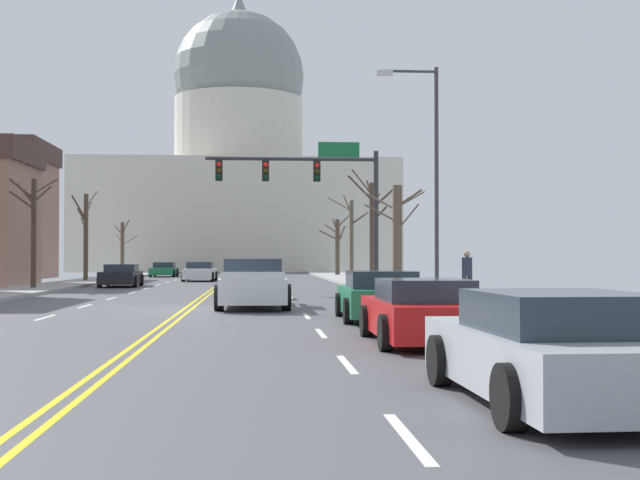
{
  "coord_description": "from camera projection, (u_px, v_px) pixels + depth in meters",
  "views": [
    {
      "loc": [
        2.14,
        -26.52,
        1.63
      ],
      "look_at": [
        6.04,
        25.84,
        2.66
      ],
      "focal_mm": 47.69,
      "sensor_mm": 36.0,
      "label": 1
    }
  ],
  "objects": [
    {
      "name": "sedan_oncoming_00",
      "position": [
        121.0,
        276.0,
        46.06
      ],
      "size": [
        2.12,
        4.6,
        1.22
      ],
      "color": "black",
      "rests_on": "ground"
    },
    {
      "name": "ground",
      "position": [
        187.0,
        309.0,
        26.25
      ],
      "size": [
        20.0,
        180.0,
        0.2
      ],
      "color": "#4C4C51"
    },
    {
      "name": "pickup_truck_near_01",
      "position": [
        253.0,
        285.0,
        27.32
      ],
      "size": [
        2.31,
        5.62,
        1.56
      ],
      "color": "silver",
      "rests_on": "ground"
    },
    {
      "name": "sedan_near_00",
      "position": [
        248.0,
        283.0,
        33.46
      ],
      "size": [
        2.05,
        4.36,
        1.27
      ],
      "color": "silver",
      "rests_on": "ground"
    },
    {
      "name": "bare_tree_05",
      "position": [
        85.0,
        234.0,
        53.49
      ],
      "size": [
        1.59,
        2.39,
        5.68
      ],
      "color": "#4C3D2D",
      "rests_on": "ground"
    },
    {
      "name": "bicycle_parked",
      "position": [
        471.0,
        298.0,
        23.67
      ],
      "size": [
        0.12,
        1.77,
        0.85
      ],
      "color": "black",
      "rests_on": "ground"
    },
    {
      "name": "bare_tree_02",
      "position": [
        351.0,
        235.0,
        53.53
      ],
      "size": [
        2.52,
        1.94,
        5.45
      ],
      "color": "brown",
      "rests_on": "ground"
    },
    {
      "name": "sedan_oncoming_02",
      "position": [
        164.0,
        270.0,
        68.77
      ],
      "size": [
        2.08,
        4.28,
        1.17
      ],
      "color": "#1E7247",
      "rests_on": "ground"
    },
    {
      "name": "street_lamp_right",
      "position": [
        429.0,
        163.0,
        28.68
      ],
      "size": [
        2.13,
        0.24,
        7.91
      ],
      "color": "#333338",
      "rests_on": "ground"
    },
    {
      "name": "sedan_oncoming_01",
      "position": [
        200.0,
        272.0,
        56.35
      ],
      "size": [
        2.21,
        4.34,
        1.28
      ],
      "color": "silver",
      "rests_on": "ground"
    },
    {
      "name": "capitol_building",
      "position": [
        239.0,
        174.0,
        99.85
      ],
      "size": [
        35.27,
        22.5,
        32.94
      ],
      "color": "beige",
      "rests_on": "ground"
    },
    {
      "name": "bare_tree_01",
      "position": [
        33.0,
        225.0,
        41.01
      ],
      "size": [
        2.21,
        2.14,
        5.36
      ],
      "color": "#423328",
      "rests_on": "ground"
    },
    {
      "name": "bare_tree_06",
      "position": [
        372.0,
        225.0,
        48.68
      ],
      "size": [
        2.6,
        2.47,
        6.47
      ],
      "color": "#423328",
      "rests_on": "ground"
    },
    {
      "name": "pedestrian_00",
      "position": [
        467.0,
        273.0,
        28.02
      ],
      "size": [
        0.35,
        0.34,
        1.69
      ],
      "color": "#33333D",
      "rests_on": "ground"
    },
    {
      "name": "sedan_near_03",
      "position": [
        422.0,
        312.0,
        15.97
      ],
      "size": [
        1.99,
        4.36,
        1.21
      ],
      "color": "#B71414",
      "rests_on": "ground"
    },
    {
      "name": "signal_gantry",
      "position": [
        315.0,
        183.0,
        38.75
      ],
      "size": [
        7.91,
        0.41,
        6.74
      ],
      "color": "#28282D",
      "rests_on": "ground"
    },
    {
      "name": "sedan_near_02",
      "position": [
        380.0,
        297.0,
        21.82
      ],
      "size": [
        2.14,
        4.42,
        1.27
      ],
      "color": "#1E7247",
      "rests_on": "ground"
    },
    {
      "name": "bare_tree_00",
      "position": [
        337.0,
        245.0,
        70.12
      ],
      "size": [
        2.68,
        1.75,
        5.05
      ],
      "color": "#4C3D2D",
      "rests_on": "ground"
    },
    {
      "name": "bare_tree_03",
      "position": [
        122.0,
        247.0,
        66.83
      ],
      "size": [
        1.9,
        1.97,
        4.38
      ],
      "color": "brown",
      "rests_on": "ground"
    },
    {
      "name": "bare_tree_04",
      "position": [
        397.0,
        237.0,
        34.41
      ],
      "size": [
        2.59,
        2.04,
        4.39
      ],
      "color": "brown",
      "rests_on": "ground"
    },
    {
      "name": "sedan_near_04",
      "position": [
        555.0,
        350.0,
        9.36
      ],
      "size": [
        2.17,
        4.57,
        1.25
      ],
      "color": "#9EA3A8",
      "rests_on": "ground"
    }
  ]
}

